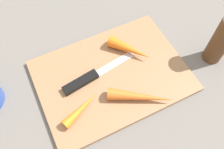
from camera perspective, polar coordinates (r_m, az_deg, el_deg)
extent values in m
plane|color=slate|center=(0.59, 0.00, -0.58)|extent=(1.40, 1.40, 0.00)
cube|color=#99704C|center=(0.58, 0.00, -0.29)|extent=(0.36, 0.26, 0.01)
cube|color=#B7B7BC|center=(0.60, 0.77, 2.69)|extent=(0.11, 0.03, 0.00)
cube|color=black|center=(0.57, -7.55, -1.87)|extent=(0.09, 0.03, 0.01)
cone|color=orange|center=(0.54, 7.03, -5.37)|extent=(0.14, 0.11, 0.03)
cone|color=orange|center=(0.53, -7.48, -8.25)|extent=(0.10, 0.06, 0.02)
cone|color=orange|center=(0.60, 4.19, 6.14)|extent=(0.09, 0.11, 0.03)
cylinder|color=brown|center=(0.62, 24.77, 7.39)|extent=(0.05, 0.05, 0.14)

